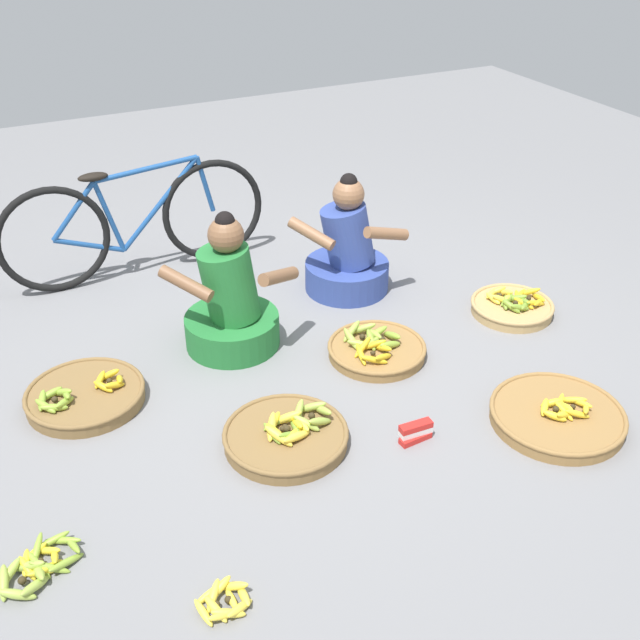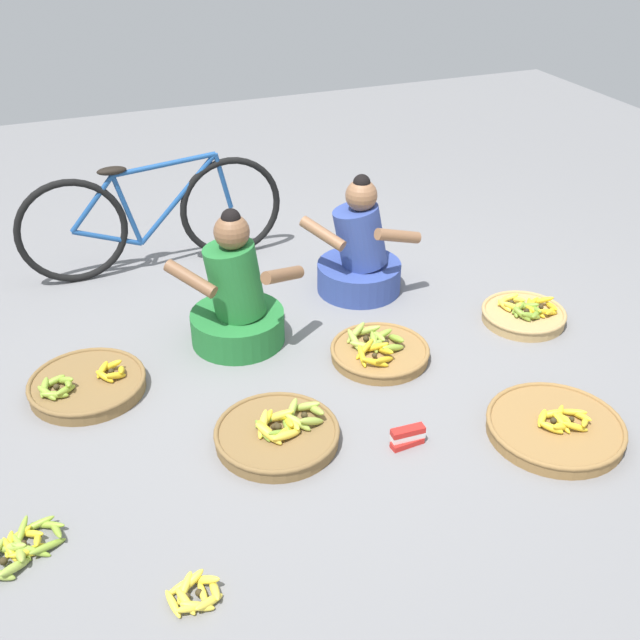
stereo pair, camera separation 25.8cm
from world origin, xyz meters
name	(u,v)px [view 1 (the left image)]	position (x,y,z in m)	size (l,w,h in m)	color
ground_plane	(304,358)	(0.00, 0.00, 0.00)	(10.00, 10.00, 0.00)	slate
vendor_woman_front	(231,305)	(-0.30, 0.30, 0.25)	(0.73, 0.55, 0.80)	#237233
vendor_woman_behind	(347,254)	(0.57, 0.59, 0.24)	(0.67, 0.53, 0.76)	#334793
bicycle_leaning	(136,222)	(-0.53, 1.36, 0.36)	(1.70, 0.08, 0.73)	black
banana_basket_back_center	(287,435)	(-0.37, -0.60, 0.05)	(0.59, 0.59, 0.15)	brown
banana_basket_near_bicycle	(557,415)	(0.86, -1.04, 0.04)	(0.65, 0.65, 0.13)	olive
banana_basket_back_left	(85,395)	(-1.15, 0.12, 0.05)	(0.59, 0.59, 0.14)	brown
banana_basket_mid_right	(376,349)	(0.36, -0.15, 0.04)	(0.54, 0.54, 0.15)	olive
banana_basket_near_vendor	(512,306)	(1.32, -0.11, 0.05)	(0.49, 0.49, 0.14)	tan
loose_bananas_front_left	(38,566)	(-1.53, -0.87, 0.03)	(0.36, 0.31, 0.09)	yellow
loose_bananas_front_right	(224,601)	(-0.94, -1.33, 0.03)	(0.22, 0.19, 0.08)	yellow
packet_carton_stack	(416,432)	(0.18, -0.84, 0.04)	(0.17, 0.07, 0.09)	red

